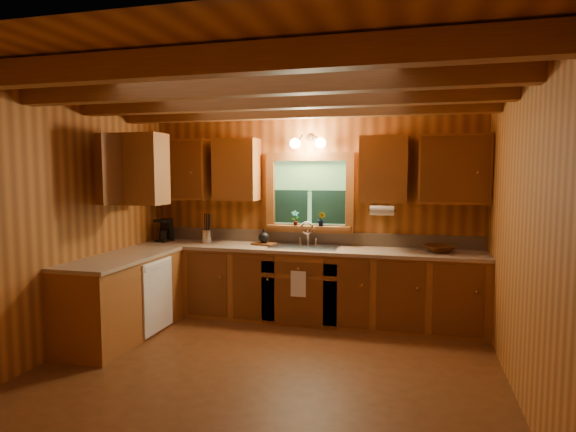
# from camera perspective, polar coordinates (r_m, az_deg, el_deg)

# --- Properties ---
(room) EXTENTS (4.20, 4.20, 4.20)m
(room) POSITION_cam_1_polar(r_m,az_deg,el_deg) (4.25, -2.75, -1.61)
(room) COLOR #5C3216
(room) RESTS_ON ground
(ceiling_beams) EXTENTS (4.20, 2.54, 0.18)m
(ceiling_beams) POSITION_cam_1_polar(r_m,az_deg,el_deg) (4.28, -2.82, 14.43)
(ceiling_beams) COLOR brown
(ceiling_beams) RESTS_ON room
(base_cabinets) EXTENTS (4.20, 2.22, 0.86)m
(base_cabinets) POSITION_cam_1_polar(r_m,az_deg,el_deg) (5.76, -3.57, -8.61)
(base_cabinets) COLOR brown
(base_cabinets) RESTS_ON ground
(countertop) EXTENTS (4.20, 2.24, 0.04)m
(countertop) POSITION_cam_1_polar(r_m,az_deg,el_deg) (5.67, -3.44, -4.19)
(countertop) COLOR tan
(countertop) RESTS_ON base_cabinets
(backsplash) EXTENTS (4.20, 0.02, 0.16)m
(backsplash) POSITION_cam_1_polar(r_m,az_deg,el_deg) (6.10, 2.60, -2.57)
(backsplash) COLOR #A0866B
(backsplash) RESTS_ON room
(dishwasher_panel) EXTENTS (0.02, 0.60, 0.80)m
(dishwasher_panel) POSITION_cam_1_polar(r_m,az_deg,el_deg) (5.61, -15.19, -9.15)
(dishwasher_panel) COLOR white
(dishwasher_panel) RESTS_ON base_cabinets
(upper_cabinets) EXTENTS (4.19, 1.77, 0.78)m
(upper_cabinets) POSITION_cam_1_polar(r_m,az_deg,el_deg) (5.75, -3.88, 5.54)
(upper_cabinets) COLOR brown
(upper_cabinets) RESTS_ON room
(window) EXTENTS (1.12, 0.08, 1.00)m
(window) POSITION_cam_1_polar(r_m,az_deg,el_deg) (6.03, 2.59, 2.58)
(window) COLOR brown
(window) RESTS_ON room
(window_sill) EXTENTS (1.06, 0.14, 0.04)m
(window_sill) POSITION_cam_1_polar(r_m,az_deg,el_deg) (6.02, 2.48, -1.33)
(window_sill) COLOR brown
(window_sill) RESTS_ON room
(wall_sconce) EXTENTS (0.45, 0.21, 0.17)m
(wall_sconce) POSITION_cam_1_polar(r_m,az_deg,el_deg) (5.92, 2.36, 8.68)
(wall_sconce) COLOR black
(wall_sconce) RESTS_ON room
(paper_towel_roll) EXTENTS (0.27, 0.11, 0.11)m
(paper_towel_roll) POSITION_cam_1_polar(r_m,az_deg,el_deg) (5.58, 11.11, 0.64)
(paper_towel_roll) COLOR white
(paper_towel_roll) RESTS_ON upper_cabinets
(dish_towel) EXTENTS (0.18, 0.01, 0.30)m
(dish_towel) POSITION_cam_1_polar(r_m,az_deg,el_deg) (5.59, 1.23, -8.08)
(dish_towel) COLOR white
(dish_towel) RESTS_ON base_cabinets
(sink) EXTENTS (0.82, 0.48, 0.43)m
(sink) POSITION_cam_1_polar(r_m,az_deg,el_deg) (5.85, 2.01, -4.14)
(sink) COLOR silver
(sink) RESTS_ON countertop
(coffee_maker) EXTENTS (0.17, 0.21, 0.30)m
(coffee_maker) POSITION_cam_1_polar(r_m,az_deg,el_deg) (6.52, -14.42, -1.65)
(coffee_maker) COLOR black
(coffee_maker) RESTS_ON countertop
(utensil_crock) EXTENTS (0.13, 0.13, 0.38)m
(utensil_crock) POSITION_cam_1_polar(r_m,az_deg,el_deg) (6.27, -9.64, -2.31)
(utensil_crock) COLOR silver
(utensil_crock) RESTS_ON countertop
(cutting_board) EXTENTS (0.31, 0.25, 0.02)m
(cutting_board) POSITION_cam_1_polar(r_m,az_deg,el_deg) (6.02, -2.89, -3.33)
(cutting_board) COLOR brown
(cutting_board) RESTS_ON countertop
(teakettle) EXTENTS (0.14, 0.14, 0.17)m
(teakettle) POSITION_cam_1_polar(r_m,az_deg,el_deg) (6.01, -2.89, -2.56)
(teakettle) COLOR black
(teakettle) RESTS_ON cutting_board
(wicker_basket) EXTENTS (0.43, 0.43, 0.08)m
(wicker_basket) POSITION_cam_1_polar(r_m,az_deg,el_deg) (5.71, 17.50, -3.74)
(wicker_basket) COLOR #48230C
(wicker_basket) RESTS_ON countertop
(potted_plant_left) EXTENTS (0.12, 0.10, 0.19)m
(potted_plant_left) POSITION_cam_1_polar(r_m,az_deg,el_deg) (6.01, 0.86, -0.24)
(potted_plant_left) COLOR brown
(potted_plant_left) RESTS_ON window_sill
(potted_plant_right) EXTENTS (0.11, 0.10, 0.18)m
(potted_plant_right) POSITION_cam_1_polar(r_m,az_deg,el_deg) (5.95, 4.01, -0.38)
(potted_plant_right) COLOR brown
(potted_plant_right) RESTS_ON window_sill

